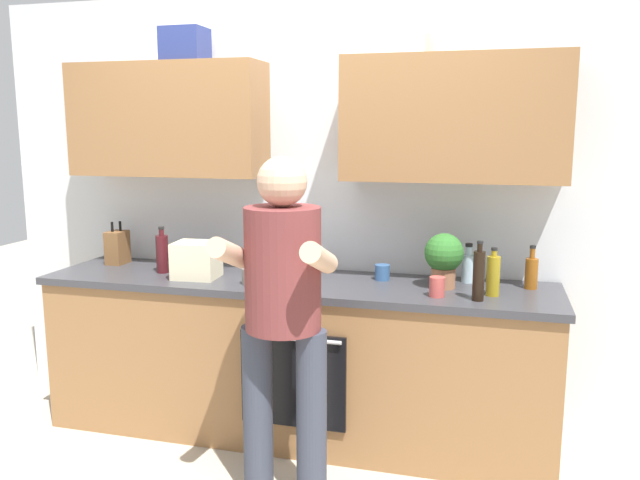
{
  "coord_description": "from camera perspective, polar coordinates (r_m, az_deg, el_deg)",
  "views": [
    {
      "loc": [
        1.03,
        -3.28,
        1.72
      ],
      "look_at": [
        0.17,
        -0.1,
        1.15
      ],
      "focal_mm": 35.92,
      "sensor_mm": 36.0,
      "label": 1
    }
  ],
  "objects": [
    {
      "name": "bottle_oil",
      "position": [
        3.3,
        15.17,
        -3.04
      ],
      "size": [
        0.07,
        0.07,
        0.24
      ],
      "color": "olive",
      "rests_on": "counter"
    },
    {
      "name": "ground_plane",
      "position": [
        3.85,
        -2.22,
        -16.75
      ],
      "size": [
        12.0,
        12.0,
        0.0
      ],
      "primitive_type": "plane",
      "color": "#B2A893"
    },
    {
      "name": "grocery_bag_rice",
      "position": [
        3.63,
        -10.95,
        -1.76
      ],
      "size": [
        0.25,
        0.23,
        0.2
      ],
      "primitive_type": "cube",
      "rotation": [
        0.0,
        0.0,
        0.07
      ],
      "color": "beige",
      "rests_on": "counter"
    },
    {
      "name": "cup_stoneware",
      "position": [
        3.45,
        -6.26,
        -3.24
      ],
      "size": [
        0.09,
        0.09,
        0.09
      ],
      "primitive_type": "cylinder",
      "color": "slate",
      "rests_on": "counter"
    },
    {
      "name": "back_wall_unit",
      "position": [
        3.71,
        -1.13,
        6.32
      ],
      "size": [
        4.0,
        0.38,
        2.5
      ],
      "color": "silver",
      "rests_on": "ground"
    },
    {
      "name": "bottle_syrup",
      "position": [
        3.51,
        18.32,
        -2.74
      ],
      "size": [
        0.07,
        0.07,
        0.23
      ],
      "color": "#8C4C14",
      "rests_on": "counter"
    },
    {
      "name": "bottle_soy",
      "position": [
        3.19,
        13.96,
        -3.03
      ],
      "size": [
        0.06,
        0.06,
        0.29
      ],
      "color": "black",
      "rests_on": "counter"
    },
    {
      "name": "potted_herb",
      "position": [
        3.39,
        10.98,
        -1.49
      ],
      "size": [
        0.2,
        0.2,
        0.29
      ],
      "color": "#9E6647",
      "rests_on": "counter"
    },
    {
      "name": "person_standing",
      "position": [
        2.86,
        -3.33,
        -5.8
      ],
      "size": [
        0.49,
        0.45,
        1.61
      ],
      "color": "#383D4C",
      "rests_on": "ground"
    },
    {
      "name": "bottle_wine",
      "position": [
        3.81,
        -13.88,
        -1.15
      ],
      "size": [
        0.07,
        0.07,
        0.27
      ],
      "color": "#471419",
      "rests_on": "counter"
    },
    {
      "name": "mixing_bowl",
      "position": [
        3.52,
        -2.46,
        -2.83
      ],
      "size": [
        0.21,
        0.21,
        0.1
      ],
      "primitive_type": "cylinder",
      "color": "silver",
      "rests_on": "counter"
    },
    {
      "name": "knife_block",
      "position": [
        4.14,
        -17.61,
        -0.62
      ],
      "size": [
        0.1,
        0.14,
        0.26
      ],
      "color": "brown",
      "rests_on": "counter"
    },
    {
      "name": "cup_ceramic",
      "position": [
        3.23,
        10.39,
        -4.12
      ],
      "size": [
        0.08,
        0.08,
        0.1
      ],
      "primitive_type": "cylinder",
      "color": "#BF4C47",
      "rests_on": "counter"
    },
    {
      "name": "bottle_water",
      "position": [
        3.56,
        13.06,
        -2.34
      ],
      "size": [
        0.07,
        0.07,
        0.21
      ],
      "color": "silver",
      "rests_on": "counter"
    },
    {
      "name": "cup_tea",
      "position": [
        3.55,
        5.57,
        -2.89
      ],
      "size": [
        0.08,
        0.08,
        0.09
      ],
      "primitive_type": "cylinder",
      "color": "#33598C",
      "rests_on": "counter"
    },
    {
      "name": "counter",
      "position": [
        3.66,
        -2.27,
        -10.44
      ],
      "size": [
        2.84,
        0.67,
        0.9
      ],
      "color": "olive",
      "rests_on": "ground"
    }
  ]
}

